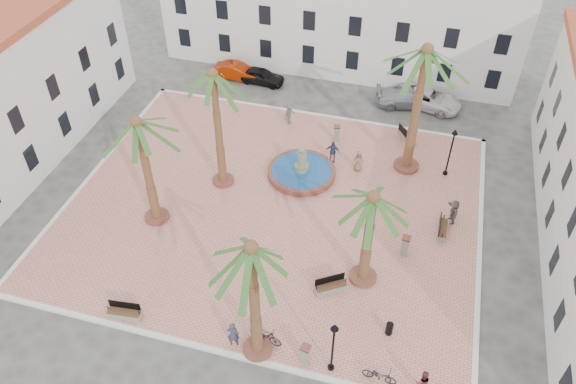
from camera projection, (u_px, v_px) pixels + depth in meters
The scene contains 35 objects.
ground at pixel (273, 207), 36.47m from camera, with size 120.00×120.00×0.00m, color #56544F.
plaza at pixel (273, 207), 36.42m from camera, with size 26.00×22.00×0.15m, color #DD8572.
kerb_n at pixel (314, 114), 44.29m from camera, with size 26.30×0.30×0.16m, color silver.
kerb_s at pixel (211, 350), 28.55m from camera, with size 26.30×0.30×0.16m, color silver.
kerb_e at pixel (479, 247), 33.80m from camera, with size 0.30×22.30×0.16m, color silver.
kerb_w at pixel (95, 172), 39.04m from camera, with size 0.30×22.30×0.16m, color silver.
building_north at pixel (341, 11), 47.59m from camera, with size 30.40×7.40×9.50m.
fountain at pixel (302, 171), 38.48m from camera, with size 4.67×4.67×2.41m.
palm_nw at pixel (214, 86), 33.19m from camera, with size 4.77×4.77×8.63m.
palm_sw at pixel (139, 134), 31.20m from camera, with size 4.99×4.99×7.69m.
palm_s at pixel (252, 261), 23.90m from camera, with size 4.90×4.90×8.01m.
palm_e at pixel (372, 209), 28.31m from camera, with size 5.15×5.15×6.59m.
palm_ne at pixel (425, 64), 33.91m from camera, with size 5.67×5.67×9.45m.
bench_s at pixel (125, 313), 29.79m from camera, with size 1.89×0.76×0.97m.
bench_se at pixel (331, 287), 31.09m from camera, with size 1.85×1.49×0.97m.
bench_e at pixel (442, 229), 34.43m from camera, with size 0.55×1.78×0.94m.
bench_ne at pixel (406, 137), 41.52m from camera, with size 1.51×1.84×0.98m.
lamppost_s at pixel (334, 339), 26.02m from camera, with size 0.40×0.40×3.69m.
lamppost_e at pixel (452, 144), 37.06m from camera, with size 0.41×0.41×3.77m.
bollard_se at pixel (305, 354), 27.51m from camera, with size 0.54×0.54×1.30m.
bollard_n at pixel (337, 133), 41.16m from camera, with size 0.55×0.55×1.30m.
bollard_e at pixel (405, 245), 32.82m from camera, with size 0.53×0.53×1.39m.
litter_bin at pixel (389, 329), 28.96m from camera, with size 0.39×0.39×0.75m, color black.
cyclist_a at pixel (233, 334), 28.14m from camera, with size 0.63×0.42×1.74m, color #30354A.
bicycle_a at pixel (379, 375), 26.92m from camera, with size 0.59×1.69×0.89m, color black.
cyclist_b at pixel (422, 382), 26.29m from camera, with size 0.77×0.60×1.58m, color brown.
bicycle_b at pixel (265, 335), 28.46m from camera, with size 0.51×1.82×1.09m, color black.
pedestrian_fountain_a at pixel (358, 161), 38.54m from camera, with size 0.78×0.51×1.60m, color #795E49.
pedestrian_fountain_b at pixel (333, 151), 39.26m from camera, with size 0.99×0.41×1.69m, color #363E63.
pedestrian_north at pixel (290, 113), 42.68m from camera, with size 1.16×0.67×1.80m, color #504F54.
pedestrian_east at pixel (454, 211), 34.77m from camera, with size 1.58×0.50×1.70m, color #62574B.
car_black at pixel (261, 76), 47.54m from camera, with size 1.57×3.91×1.33m, color black.
car_red at pixel (237, 71), 48.05m from camera, with size 1.45×4.17×1.37m, color #9D2201.
car_silver at pixel (408, 97), 44.91m from camera, with size 2.09×5.13×1.49m, color #9C9DA4.
car_white at pixel (428, 99), 44.80m from camera, with size 2.42×5.26×1.46m, color white.
Camera 1 is at (8.10, -25.18, 25.15)m, focal length 35.00 mm.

